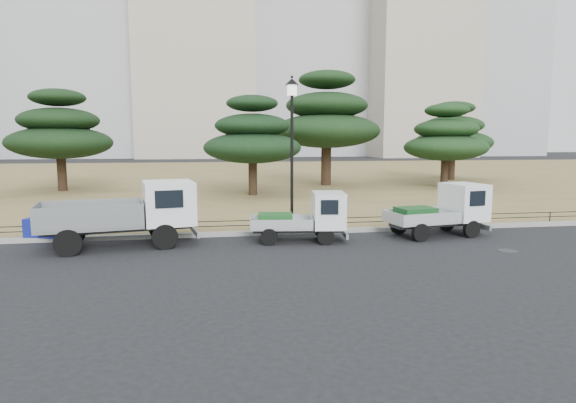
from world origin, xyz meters
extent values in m
plane|color=black|center=(0.00, 0.00, 0.00)|extent=(220.00, 220.00, 0.00)
cube|color=olive|center=(0.00, 30.60, 0.07)|extent=(120.00, 56.00, 0.15)
cube|color=gray|center=(0.00, 2.60, 0.08)|extent=(120.00, 0.25, 0.16)
cylinder|color=black|center=(-4.17, 0.77, 0.41)|extent=(0.83, 0.31, 0.82)
cylinder|color=black|center=(-4.49, 2.53, 0.41)|extent=(0.83, 0.31, 0.82)
cylinder|color=black|center=(-6.96, 0.27, 0.41)|extent=(0.83, 0.31, 0.82)
cylinder|color=black|center=(-7.27, 2.03, 0.41)|extent=(0.83, 0.31, 0.82)
cube|color=#2D2D30|center=(-5.68, 1.40, 0.62)|extent=(4.67, 1.77, 0.14)
cube|color=slate|center=(-6.49, 1.26, 1.10)|extent=(3.44, 2.32, 0.80)
cube|color=silver|center=(-4.10, 1.69, 1.40)|extent=(1.91, 2.20, 1.40)
cylinder|color=black|center=(1.04, 0.58, 0.28)|extent=(0.58, 0.22, 0.56)
cylinder|color=black|center=(1.20, 1.81, 0.28)|extent=(0.58, 0.22, 0.56)
cylinder|color=black|center=(-0.82, 0.83, 0.28)|extent=(0.58, 0.22, 0.56)
cylinder|color=black|center=(-0.67, 2.05, 0.28)|extent=(0.58, 0.22, 0.56)
cube|color=#2D2D30|center=(0.22, 1.31, 0.41)|extent=(3.10, 1.08, 0.13)
cube|color=#A9ACB1|center=(-0.33, 1.38, 0.67)|extent=(2.24, 1.54, 0.38)
cube|color=silver|center=(1.28, 1.17, 1.09)|extent=(1.22, 1.51, 1.21)
cube|color=#17521F|center=(-0.54, 1.41, 0.76)|extent=(1.25, 0.98, 0.41)
cylinder|color=black|center=(6.45, 0.89, 0.32)|extent=(0.65, 0.27, 0.63)
cylinder|color=black|center=(6.23, 2.28, 0.32)|extent=(0.65, 0.27, 0.63)
cylinder|color=black|center=(4.37, 0.55, 0.32)|extent=(0.65, 0.27, 0.63)
cylinder|color=black|center=(4.14, 1.93, 0.32)|extent=(0.65, 0.27, 0.63)
cube|color=#2D2D30|center=(5.33, 1.42, 0.46)|extent=(3.49, 1.33, 0.15)
cube|color=silver|center=(4.72, 1.32, 0.75)|extent=(2.56, 1.80, 0.42)
cube|color=silver|center=(6.52, 1.61, 1.21)|extent=(1.42, 1.73, 1.34)
cube|color=#14471C|center=(4.49, 1.28, 0.85)|extent=(1.43, 1.14, 0.46)
cylinder|color=black|center=(0.29, 2.90, 0.23)|extent=(0.42, 0.42, 0.15)
cylinder|color=black|center=(0.29, 2.90, 2.69)|extent=(0.11, 0.11, 4.77)
cylinder|color=white|center=(0.29, 2.90, 5.26)|extent=(0.38, 0.38, 0.38)
cone|color=black|center=(0.29, 2.90, 5.57)|extent=(0.50, 0.50, 0.24)
cylinder|color=black|center=(0.00, 2.75, 0.35)|extent=(38.00, 0.03, 0.03)
cylinder|color=black|center=(0.00, 2.75, 0.53)|extent=(38.00, 0.03, 0.03)
cylinder|color=black|center=(0.00, 2.75, 0.35)|extent=(0.04, 0.04, 0.40)
cube|color=navy|center=(-8.25, 2.94, 0.47)|extent=(1.59, 1.31, 0.65)
cube|color=navy|center=(-7.97, 2.80, 0.94)|extent=(0.76, 0.69, 0.28)
cylinder|color=#2D2D30|center=(6.50, -1.20, 0.01)|extent=(0.60, 0.60, 0.01)
cylinder|color=black|center=(-12.27, 18.72, 1.43)|extent=(0.58, 0.58, 2.56)
ellipsoid|color=black|center=(-12.27, 18.72, 3.29)|extent=(6.58, 6.58, 2.10)
ellipsoid|color=black|center=(-12.27, 18.72, 4.73)|extent=(5.02, 5.02, 1.61)
ellipsoid|color=black|center=(-12.27, 18.72, 6.17)|extent=(3.47, 3.47, 1.11)
cylinder|color=black|center=(-0.14, 14.31, 1.31)|extent=(0.52, 0.52, 2.33)
ellipsoid|color=black|center=(-0.14, 14.31, 3.00)|extent=(5.87, 5.87, 1.88)
ellipsoid|color=black|center=(-0.14, 14.31, 4.31)|extent=(4.48, 4.48, 1.43)
ellipsoid|color=black|center=(-0.14, 14.31, 5.62)|extent=(3.09, 3.09, 0.99)
cylinder|color=black|center=(5.78, 19.88, 1.77)|extent=(0.73, 0.73, 3.24)
ellipsoid|color=black|center=(5.78, 19.88, 4.13)|extent=(7.81, 7.81, 2.50)
ellipsoid|color=black|center=(5.78, 19.88, 5.95)|extent=(5.96, 5.96, 1.91)
ellipsoid|color=black|center=(5.78, 19.88, 7.78)|extent=(4.12, 4.12, 1.32)
cylinder|color=black|center=(13.62, 16.93, 1.29)|extent=(0.51, 0.51, 2.28)
ellipsoid|color=#183417|center=(13.62, 16.93, 2.94)|extent=(5.78, 5.78, 1.85)
ellipsoid|color=#183417|center=(13.62, 16.93, 4.22)|extent=(4.42, 4.42, 1.41)
ellipsoid|color=#183417|center=(13.62, 16.93, 5.50)|extent=(3.05, 3.05, 0.98)
cylinder|color=black|center=(17.29, 22.84, 1.41)|extent=(0.57, 0.57, 2.52)
ellipsoid|color=black|center=(17.29, 22.84, 3.24)|extent=(6.44, 6.44, 2.06)
ellipsoid|color=black|center=(17.29, 22.84, 4.66)|extent=(4.92, 4.92, 1.57)
ellipsoid|color=black|center=(17.29, 22.84, 6.08)|extent=(3.40, 3.40, 1.09)
cube|color=#AAA08C|center=(-5.00, 85.00, 27.50)|extent=(22.00, 20.00, 55.00)
cube|color=#AAA08C|center=(40.00, 82.00, 24.00)|extent=(20.00, 18.00, 48.00)
cylinder|color=#D83F33|center=(72.00, 85.00, 30.00)|extent=(1.80, 1.80, 60.00)
camera|label=1|loc=(-2.73, -14.69, 3.47)|focal=30.00mm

